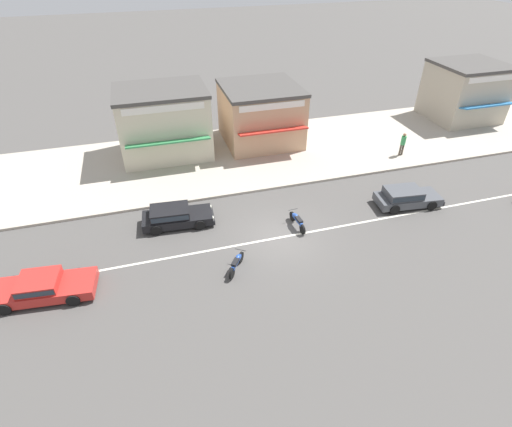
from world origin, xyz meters
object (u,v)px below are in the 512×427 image
object	(u,v)px
hatchback_dark_grey_2	(406,197)
shopfront_mid_block	(164,122)
sedan_red_3	(41,287)
motorcycle_1	(297,220)
pedestrian_near_clock	(403,142)
shopfront_far_kios	(261,114)
shopfront_corner_warung	(465,91)
hatchback_black_0	(175,216)
motorcycle_0	(237,263)

from	to	relation	value
hatchback_dark_grey_2	shopfront_mid_block	size ratio (longest dim) A/B	0.65
sedan_red_3	motorcycle_1	distance (m)	12.97
motorcycle_1	pedestrian_near_clock	size ratio (longest dim) A/B	1.09
sedan_red_3	shopfront_far_kios	size ratio (longest dim) A/B	0.75
sedan_red_3	shopfront_mid_block	world-z (taller)	shopfront_mid_block
pedestrian_near_clock	shopfront_far_kios	xyz separation A→B (m)	(-9.11, 5.33, 1.13)
motorcycle_1	pedestrian_near_clock	distance (m)	11.89
hatchback_dark_grey_2	shopfront_corner_warung	xyz separation A→B (m)	(12.19, 10.62, 1.88)
shopfront_mid_block	shopfront_far_kios	world-z (taller)	shopfront_mid_block
sedan_red_3	motorcycle_1	bearing A→B (deg)	7.41
pedestrian_near_clock	shopfront_mid_block	bearing A→B (deg)	162.43
motorcycle_1	pedestrian_near_clock	xyz separation A→B (m)	(10.32, 5.87, 0.73)
hatchback_dark_grey_2	shopfront_corner_warung	bearing A→B (deg)	41.06
pedestrian_near_clock	sedan_red_3	bearing A→B (deg)	-161.99
pedestrian_near_clock	shopfront_corner_warung	xyz separation A→B (m)	(8.89, 5.00, 1.32)
hatchback_dark_grey_2	hatchback_black_0	bearing A→B (deg)	172.12
hatchback_dark_grey_2	sedan_red_3	world-z (taller)	hatchback_dark_grey_2
motorcycle_1	shopfront_far_kios	bearing A→B (deg)	83.81
hatchback_dark_grey_2	motorcycle_1	xyz separation A→B (m)	(-7.03, -0.25, -0.17)
hatchback_dark_grey_2	shopfront_far_kios	world-z (taller)	shopfront_far_kios
sedan_red_3	shopfront_corner_warung	world-z (taller)	shopfront_corner_warung
shopfront_corner_warung	sedan_red_3	bearing A→B (deg)	-158.65
motorcycle_1	shopfront_far_kios	xyz separation A→B (m)	(1.21, 11.19, 1.85)
hatchback_black_0	shopfront_mid_block	distance (m)	9.14
hatchback_black_0	sedan_red_3	xyz separation A→B (m)	(-6.38, -3.79, -0.05)
motorcycle_0	shopfront_corner_warung	xyz separation A→B (m)	(23.28, 13.29, 2.05)
sedan_red_3	pedestrian_near_clock	size ratio (longest dim) A/B	2.81
sedan_red_3	motorcycle_0	size ratio (longest dim) A/B	3.14
hatchback_dark_grey_2	shopfront_corner_warung	size ratio (longest dim) A/B	0.69
hatchback_black_0	hatchback_dark_grey_2	world-z (taller)	same
motorcycle_0	shopfront_mid_block	xyz separation A→B (m)	(-1.92, 13.45, 2.11)
sedan_red_3	shopfront_corner_warung	xyz separation A→B (m)	(32.08, 12.54, 1.94)
shopfront_corner_warung	shopfront_mid_block	xyz separation A→B (m)	(-25.20, 0.17, 0.06)
sedan_red_3	shopfront_corner_warung	bearing A→B (deg)	21.35
hatchback_black_0	motorcycle_1	distance (m)	6.82
hatchback_dark_grey_2	motorcycle_0	size ratio (longest dim) A/B	2.64
hatchback_black_0	motorcycle_1	size ratio (longest dim) A/B	2.18
shopfront_mid_block	motorcycle_0	bearing A→B (deg)	-81.87
hatchback_dark_grey_2	shopfront_mid_block	bearing A→B (deg)	140.35
shopfront_far_kios	motorcycle_1	bearing A→B (deg)	-96.19
motorcycle_0	shopfront_far_kios	distance (m)	14.72
hatchback_dark_grey_2	shopfront_mid_block	distance (m)	17.01
motorcycle_0	motorcycle_1	size ratio (longest dim) A/B	0.82
sedan_red_3	shopfront_mid_block	xyz separation A→B (m)	(6.88, 12.70, 1.99)
hatchback_dark_grey_2	pedestrian_near_clock	world-z (taller)	pedestrian_near_clock
shopfront_corner_warung	shopfront_far_kios	size ratio (longest dim) A/B	0.91
hatchback_dark_grey_2	motorcycle_0	distance (m)	11.41
sedan_red_3	motorcycle_1	xyz separation A→B (m)	(12.87, 1.67, -0.11)
shopfront_corner_warung	shopfront_mid_block	world-z (taller)	shopfront_mid_block
motorcycle_0	pedestrian_near_clock	world-z (taller)	pedestrian_near_clock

